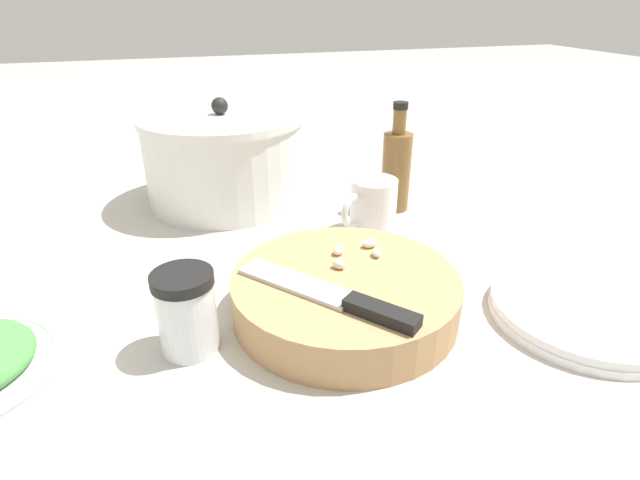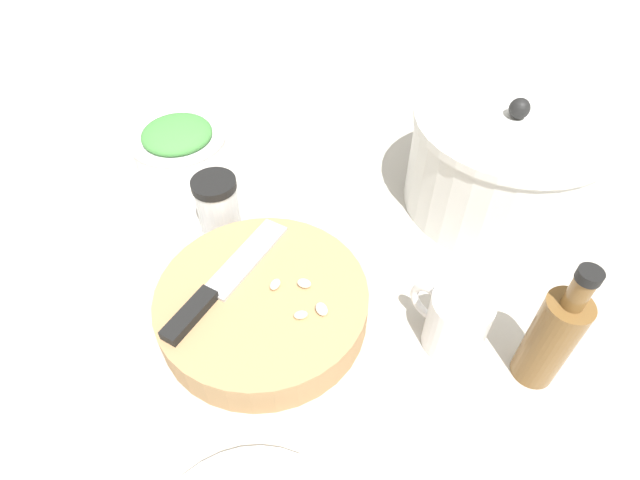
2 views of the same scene
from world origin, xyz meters
name	(u,v)px [view 2 (image 2 of 2)]	position (x,y,z in m)	size (l,w,h in m)	color
ground_plane	(315,264)	(0.00, 0.00, 0.00)	(5.00, 5.00, 0.00)	#B2ADA3
cutting_board	(263,305)	(0.06, -0.09, 0.02)	(0.26, 0.26, 0.05)	tan
chef_knife	(220,283)	(0.03, -0.13, 0.05)	(0.16, 0.19, 0.01)	black
garlic_cloves	(302,297)	(0.09, -0.05, 0.05)	(0.07, 0.06, 0.01)	silver
herb_bowl	(179,143)	(-0.31, -0.13, 0.03)	(0.16, 0.16, 0.07)	white
spice_jar	(218,205)	(-0.12, -0.10, 0.05)	(0.06, 0.06, 0.09)	silver
coffee_mug	(455,321)	(0.18, 0.11, 0.04)	(0.10, 0.07, 0.08)	white
oil_bottle	(552,337)	(0.25, 0.18, 0.07)	(0.05, 0.05, 0.18)	brown
stock_pot	(502,162)	(-0.02, 0.30, 0.08)	(0.28, 0.28, 0.18)	silver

